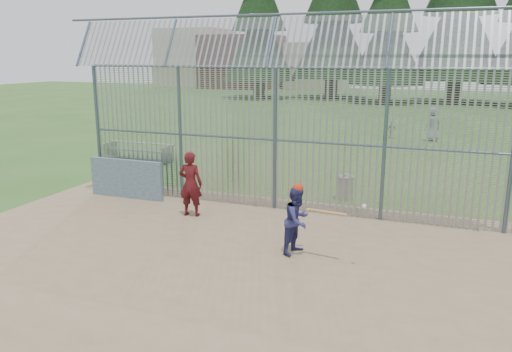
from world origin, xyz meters
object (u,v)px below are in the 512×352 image
at_px(dugout_wall, 126,179).
at_px(trash_can, 345,187).
at_px(bleacher, 138,151).
at_px(batter, 297,220).
at_px(onlooker, 191,184).

xyz_separation_m(dugout_wall, trash_can, (6.32, 2.24, -0.24)).
bearing_deg(trash_can, bleacher, 163.54).
bearing_deg(batter, bleacher, 67.53).
relative_size(batter, trash_can, 1.84).
distance_m(batter, bleacher, 11.66).
bearing_deg(onlooker, batter, 149.80).
relative_size(dugout_wall, onlooker, 1.40).
bearing_deg(bleacher, onlooker, -46.31).
height_order(dugout_wall, bleacher, dugout_wall).
bearing_deg(dugout_wall, batter, -21.54).
distance_m(batter, trash_can, 4.69).
xyz_separation_m(onlooker, bleacher, (-5.57, 5.83, -0.50)).
relative_size(dugout_wall, batter, 1.66).
xyz_separation_m(dugout_wall, bleacher, (-2.88, 4.96, -0.21)).
distance_m(onlooker, trash_can, 4.81).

